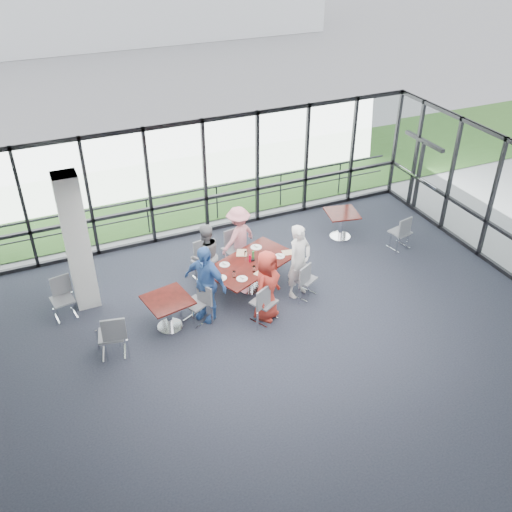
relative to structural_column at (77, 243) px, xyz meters
name	(u,v)px	position (x,y,z in m)	size (l,w,h in m)	color
floor	(287,340)	(3.60, -3.00, -1.61)	(12.00, 10.00, 0.02)	#1E222E
ceiling	(293,205)	(3.60, -3.00, 1.60)	(12.00, 10.00, 0.04)	white
wall_front	(465,484)	(3.60, -8.00, 0.00)	(12.00, 0.10, 3.20)	silver
curtain_wall_back	(205,178)	(3.60, 2.00, 0.00)	(12.00, 0.10, 3.20)	white
exit_door	(419,177)	(9.60, 0.75, -0.55)	(0.12, 1.60, 2.10)	black
structural_column	(77,243)	(0.00, 0.00, 0.00)	(0.50, 0.50, 3.20)	silver
apron	(159,164)	(3.60, 7.00, -1.62)	(80.00, 70.00, 0.02)	gray
grass_strip	(176,187)	(3.60, 5.00, -1.59)	(80.00, 5.00, 0.01)	#2E501E
guard_rail	(200,205)	(3.60, 2.60, -1.10)	(0.06, 0.06, 12.00)	#2D2D33
main_table	(251,266)	(3.62, -1.01, -0.96)	(2.39, 1.91, 0.75)	black
side_table_left	(168,303)	(1.47, -1.60, -0.96)	(1.07, 1.07, 0.75)	black
side_table_right	(342,217)	(6.79, 0.23, -0.97)	(0.96, 0.96, 0.75)	black
diner_near_left	(267,285)	(3.53, -2.08, -0.77)	(0.81, 0.53, 1.66)	#B43024
diner_near_right	(299,261)	(4.55, -1.62, -0.70)	(0.66, 0.48, 1.80)	silver
diner_far_left	(206,256)	(2.74, -0.39, -0.80)	(0.77, 0.48, 1.59)	slate
diner_far_right	(239,237)	(3.76, 0.09, -0.80)	(1.03, 0.53, 1.60)	#D77C86
diner_end	(205,283)	(2.32, -1.58, -0.69)	(1.06, 0.58, 1.81)	#3663AA
chair_main_nl	(264,302)	(3.43, -2.18, -1.12)	(0.47, 0.47, 0.96)	slate
chair_main_nr	(305,279)	(4.65, -1.73, -1.14)	(0.45, 0.45, 0.91)	slate
chair_main_fl	(204,262)	(2.75, -0.16, -1.13)	(0.46, 0.46, 0.94)	slate
chair_main_fr	(233,250)	(3.61, 0.12, -1.16)	(0.43, 0.43, 0.89)	slate
chair_main_end	(196,304)	(2.06, -1.61, -1.14)	(0.45, 0.45, 0.92)	slate
chair_spare_la	(111,335)	(0.18, -1.96, -1.10)	(0.49, 0.49, 1.01)	slate
chair_spare_lb	(62,300)	(-0.55, -0.33, -1.14)	(0.45, 0.45, 0.92)	slate
chair_spare_r	(400,232)	(7.91, -0.86, -1.13)	(0.46, 0.46, 0.95)	slate
plate_nl	(242,279)	(3.18, -1.55, -0.84)	(0.25, 0.25, 0.01)	white
plate_nr	(280,256)	(4.33, -1.05, -0.84)	(0.24, 0.24, 0.01)	white
plate_fl	(225,265)	(3.03, -0.87, -0.84)	(0.24, 0.24, 0.01)	white
plate_fr	(256,247)	(3.99, -0.47, -0.84)	(0.27, 0.27, 0.01)	white
plate_end	(221,278)	(2.76, -1.33, -0.84)	(0.26, 0.26, 0.01)	white
tumbler_a	(254,269)	(3.53, -1.39, -0.78)	(0.07, 0.07, 0.14)	white
tumbler_b	(269,257)	(4.05, -1.06, -0.77)	(0.08, 0.08, 0.15)	white
tumbler_c	(246,254)	(3.61, -0.73, -0.78)	(0.07, 0.07, 0.14)	white
tumbler_d	(234,274)	(3.05, -1.41, -0.77)	(0.08, 0.08, 0.15)	white
menu_a	(261,273)	(3.67, -1.49, -0.85)	(0.31, 0.22, 0.00)	silver
menu_b	(289,252)	(4.62, -0.98, -0.85)	(0.33, 0.23, 0.00)	silver
menu_c	(241,253)	(3.58, -0.54, -0.85)	(0.33, 0.23, 0.00)	silver
condiment_caddy	(252,260)	(3.67, -0.96, -0.83)	(0.10, 0.07, 0.04)	black
ketchup_bottle	(250,258)	(3.61, -0.97, -0.76)	(0.06, 0.06, 0.18)	#B8001D
green_bottle	(253,255)	(3.73, -0.88, -0.75)	(0.05, 0.05, 0.20)	#24762F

